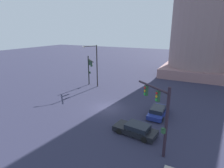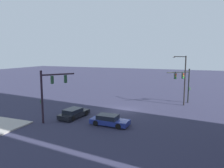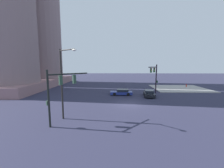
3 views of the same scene
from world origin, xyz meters
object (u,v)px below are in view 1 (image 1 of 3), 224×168
at_px(traffic_signal_opposite_side, 90,66).
at_px(sedan_car_waiting_far, 158,111).
at_px(traffic_signal_near_corner, 160,109).
at_px(sedan_car_approaching, 136,129).
at_px(streetlamp_curved_arm, 95,63).

bearing_deg(traffic_signal_opposite_side, sedan_car_waiting_far, 19.92).
relative_size(traffic_signal_near_corner, sedan_car_approaching, 1.34).
xyz_separation_m(traffic_signal_near_corner, sedan_car_waiting_far, (-1.58, 7.11, -3.49)).
xyz_separation_m(traffic_signal_opposite_side, sedan_car_waiting_far, (14.92, -6.98, -3.27)).
bearing_deg(sedan_car_approaching, sedan_car_waiting_far, -94.73).
relative_size(sedan_car_approaching, sedan_car_waiting_far, 1.04).
bearing_deg(sedan_car_approaching, traffic_signal_opposite_side, -35.58).
relative_size(streetlamp_curved_arm, sedan_car_waiting_far, 1.74).
bearing_deg(streetlamp_curved_arm, sedan_car_approaching, 82.12).
bearing_deg(sedan_car_approaching, streetlamp_curved_arm, -38.33).
distance_m(traffic_signal_near_corner, sedan_car_waiting_far, 8.08).
distance_m(traffic_signal_opposite_side, streetlamp_curved_arm, 1.50).
bearing_deg(sedan_car_waiting_far, sedan_car_approaching, 170.07).
relative_size(traffic_signal_opposite_side, streetlamp_curved_arm, 0.73).
bearing_deg(streetlamp_curved_arm, traffic_signal_near_corner, 83.89).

